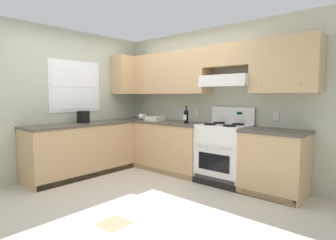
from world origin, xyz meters
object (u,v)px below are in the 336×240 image
wine_bottle (186,116)px  bowl (155,119)px  bucket (83,117)px  stove (224,153)px  paper_towel_roll (142,117)px

wine_bottle → bowl: (-0.75, 0.01, -0.11)m
wine_bottle → bucket: (-1.42, -1.12, -0.02)m
stove → bucket: size_ratio=5.11×
bucket → paper_towel_roll: 1.18m
wine_bottle → paper_towel_roll: 1.12m
bowl → bucket: (-0.68, -1.12, 0.08)m
bowl → paper_towel_roll: (-0.37, 0.02, 0.03)m
wine_bottle → bucket: wine_bottle is taller
wine_bottle → paper_towel_roll: wine_bottle is taller
bucket → paper_towel_roll: (0.30, 1.14, -0.05)m
bowl → stove: bearing=2.0°
paper_towel_roll → wine_bottle: bearing=-1.2°
bucket → wine_bottle: bearing=38.1°
paper_towel_roll → stove: bearing=1.0°
wine_bottle → bucket: bearing=-141.9°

